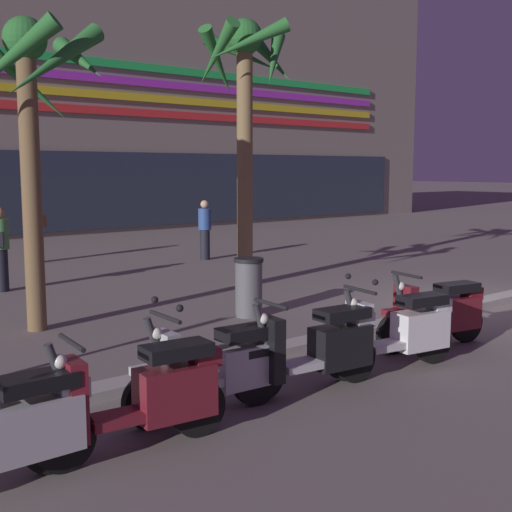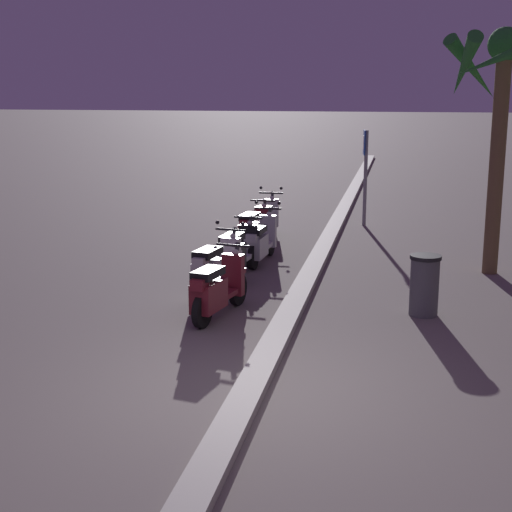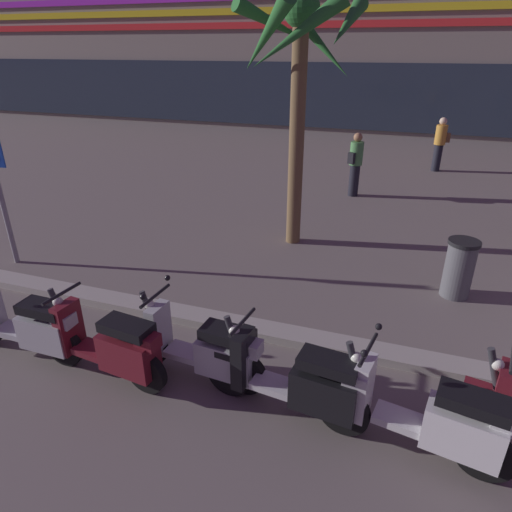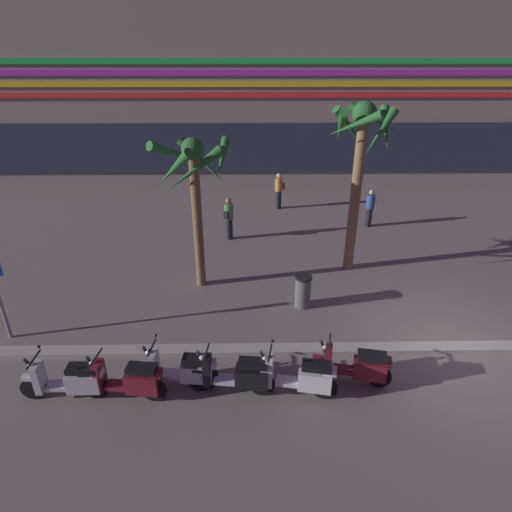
% 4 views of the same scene
% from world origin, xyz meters
% --- Properties ---
extents(ground_plane, '(200.00, 200.00, 0.00)m').
position_xyz_m(ground_plane, '(0.00, 0.00, 0.00)').
color(ground_plane, slate).
extents(curb_strip, '(60.00, 0.36, 0.12)m').
position_xyz_m(curb_strip, '(0.00, -0.01, 0.06)').
color(curb_strip, '#ADA89E').
rests_on(curb_strip, ground).
extents(scooter_maroon_last_in_row, '(1.82, 0.58, 1.04)m').
position_xyz_m(scooter_maroon_last_in_row, '(-7.49, -1.45, 0.46)').
color(scooter_maroon_last_in_row, black).
rests_on(scooter_maroon_last_in_row, ground).
extents(scooter_silver_second_in_line, '(1.82, 0.56, 1.17)m').
position_xyz_m(scooter_silver_second_in_line, '(-6.44, -1.12, 0.44)').
color(scooter_silver_second_in_line, black).
rests_on(scooter_silver_second_in_line, ground).
extents(scooter_black_far_back, '(1.85, 0.58, 1.04)m').
position_xyz_m(scooter_black_far_back, '(-5.27, -1.33, 0.46)').
color(scooter_black_far_back, black).
rests_on(scooter_black_far_back, ground).
extents(scooter_white_tail_end, '(1.85, 0.66, 1.17)m').
position_xyz_m(scooter_white_tail_end, '(-3.98, -1.41, 0.46)').
color(scooter_white_tail_end, black).
rests_on(scooter_white_tail_end, ground).
extents(scooter_maroon_mid_rear, '(1.78, 0.68, 1.04)m').
position_xyz_m(scooter_maroon_mid_rear, '(-2.74, -1.09, 0.45)').
color(scooter_maroon_mid_rear, black).
rests_on(scooter_maroon_mid_rear, ground).
extents(palm_tree_far_corner, '(2.31, 2.35, 5.31)m').
position_xyz_m(palm_tree_far_corner, '(-1.69, 4.34, 4.01)').
color(palm_tree_far_corner, olive).
rests_on(palm_tree_far_corner, ground).
extents(palm_tree_near_sign, '(2.28, 2.39, 4.50)m').
position_xyz_m(palm_tree_near_sign, '(-6.53, 3.28, 3.44)').
color(palm_tree_near_sign, brown).
rests_on(palm_tree_near_sign, ground).
extents(pedestrian_window_shopping, '(0.36, 0.46, 1.65)m').
position_xyz_m(pedestrian_window_shopping, '(-5.80, 6.82, 0.87)').
color(pedestrian_window_shopping, black).
rests_on(pedestrian_window_shopping, ground).
extents(pedestrian_strolling_near_curb, '(0.34, 0.34, 1.56)m').
position_xyz_m(pedestrian_strolling_near_curb, '(-0.05, 8.04, 0.82)').
color(pedestrian_strolling_near_curb, black).
rests_on(pedestrian_strolling_near_curb, ground).
extents(pedestrian_by_palm_tree, '(0.46, 0.35, 1.66)m').
position_xyz_m(pedestrian_by_palm_tree, '(-3.65, 10.34, 0.88)').
color(pedestrian_by_palm_tree, black).
rests_on(pedestrian_by_palm_tree, ground).
extents(litter_bin, '(0.48, 0.48, 0.95)m').
position_xyz_m(litter_bin, '(-3.52, 2.01, 0.48)').
color(litter_bin, '#56565B').
rests_on(litter_bin, ground).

